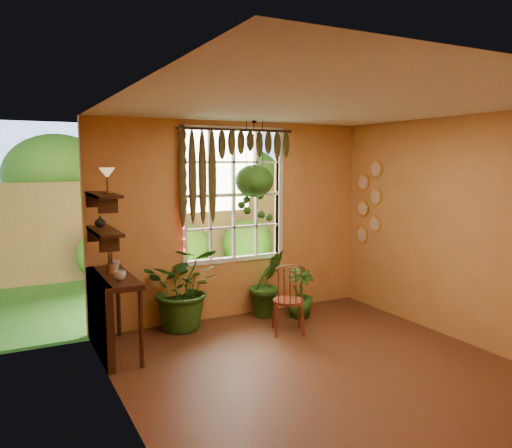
# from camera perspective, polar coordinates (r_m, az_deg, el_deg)

# --- Properties ---
(floor) EXTENTS (4.50, 4.50, 0.00)m
(floor) POSITION_cam_1_polar(r_m,az_deg,el_deg) (5.36, 8.27, -16.66)
(floor) COLOR #502C17
(floor) RESTS_ON ground
(ceiling) EXTENTS (4.50, 4.50, 0.00)m
(ceiling) POSITION_cam_1_polar(r_m,az_deg,el_deg) (4.94, 8.85, 13.37)
(ceiling) COLOR silver
(ceiling) RESTS_ON wall_back
(wall_back) EXTENTS (4.00, 0.00, 4.00)m
(wall_back) POSITION_cam_1_polar(r_m,az_deg,el_deg) (6.90, -2.47, 0.43)
(wall_back) COLOR #D08B47
(wall_back) RESTS_ON floor
(wall_left) EXTENTS (0.00, 4.50, 4.50)m
(wall_left) POSITION_cam_1_polar(r_m,az_deg,el_deg) (4.15, -14.52, -4.33)
(wall_left) COLOR #D08B47
(wall_left) RESTS_ON floor
(wall_right) EXTENTS (0.00, 4.50, 4.50)m
(wall_right) POSITION_cam_1_polar(r_m,az_deg,el_deg) (6.35, 23.33, -0.75)
(wall_right) COLOR #D08B47
(wall_right) RESTS_ON floor
(window) EXTENTS (1.52, 0.10, 1.86)m
(window) POSITION_cam_1_polar(r_m,az_deg,el_deg) (6.90, -2.59, 3.34)
(window) COLOR white
(window) RESTS_ON wall_back
(valance_vine) EXTENTS (1.70, 0.12, 1.10)m
(valance_vine) POSITION_cam_1_polar(r_m,az_deg,el_deg) (6.74, -2.84, 8.16)
(valance_vine) COLOR #381C0F
(valance_vine) RESTS_ON window
(string_lights) EXTENTS (0.03, 0.03, 1.54)m
(string_lights) POSITION_cam_1_polar(r_m,az_deg,el_deg) (6.53, -8.33, 3.50)
(string_lights) COLOR #FF2633
(string_lights) RESTS_ON window
(wall_plates) EXTENTS (0.04, 0.32, 1.10)m
(wall_plates) POSITION_cam_1_polar(r_m,az_deg,el_deg) (7.56, 12.78, 2.37)
(wall_plates) COLOR #F1E8C4
(wall_plates) RESTS_ON wall_right
(counter_ledge) EXTENTS (0.40, 1.20, 0.90)m
(counter_ledge) POSITION_cam_1_polar(r_m,az_deg,el_deg) (5.88, -16.96, -9.03)
(counter_ledge) COLOR #381C0F
(counter_ledge) RESTS_ON floor
(shelf_lower) EXTENTS (0.25, 0.90, 0.04)m
(shelf_lower) POSITION_cam_1_polar(r_m,az_deg,el_deg) (5.71, -16.93, -0.79)
(shelf_lower) COLOR #381C0F
(shelf_lower) RESTS_ON wall_left
(shelf_upper) EXTENTS (0.25, 0.90, 0.04)m
(shelf_upper) POSITION_cam_1_polar(r_m,az_deg,el_deg) (5.67, -17.08, 3.22)
(shelf_upper) COLOR #381C0F
(shelf_upper) RESTS_ON wall_left
(backyard) EXTENTS (14.00, 10.00, 12.00)m
(backyard) POSITION_cam_1_polar(r_m,az_deg,el_deg) (11.32, -11.29, 2.59)
(backyard) COLOR #23611B
(backyard) RESTS_ON ground
(windsor_chair) EXTENTS (0.52, 0.53, 1.05)m
(windsor_chair) POSITION_cam_1_polar(r_m,az_deg,el_deg) (6.38, 3.73, -9.76)
(windsor_chair) COLOR maroon
(windsor_chair) RESTS_ON floor
(potted_plant_left) EXTENTS (1.23, 1.15, 1.10)m
(potted_plant_left) POSITION_cam_1_polar(r_m,az_deg,el_deg) (6.54, -8.20, -7.16)
(potted_plant_left) COLOR #1A4813
(potted_plant_left) RESTS_ON floor
(potted_plant_mid) EXTENTS (0.53, 0.43, 0.93)m
(potted_plant_mid) POSITION_cam_1_polar(r_m,az_deg,el_deg) (7.03, 1.28, -6.76)
(potted_plant_mid) COLOR #1A4813
(potted_plant_mid) RESTS_ON floor
(potted_plant_right) EXTENTS (0.41, 0.41, 0.69)m
(potted_plant_right) POSITION_cam_1_polar(r_m,az_deg,el_deg) (7.02, 5.05, -7.85)
(potted_plant_right) COLOR #1A4813
(potted_plant_right) RESTS_ON floor
(hanging_basket) EXTENTS (0.52, 0.52, 1.38)m
(hanging_basket) POSITION_cam_1_polar(r_m,az_deg,el_deg) (6.76, -0.21, 4.66)
(hanging_basket) COLOR black
(hanging_basket) RESTS_ON ceiling
(cup_a) EXTENTS (0.16, 0.16, 0.10)m
(cup_a) POSITION_cam_1_polar(r_m,az_deg,el_deg) (5.55, -15.28, -5.67)
(cup_a) COLOR silver
(cup_a) RESTS_ON counter_ledge
(cup_b) EXTENTS (0.14, 0.14, 0.11)m
(cup_b) POSITION_cam_1_polar(r_m,az_deg,el_deg) (6.08, -15.82, -4.55)
(cup_b) COLOR beige
(cup_b) RESTS_ON counter_ledge
(brush_jar) EXTENTS (0.09, 0.09, 0.33)m
(brush_jar) POSITION_cam_1_polar(r_m,az_deg,el_deg) (5.90, -16.29, -4.18)
(brush_jar) COLOR brown
(brush_jar) RESTS_ON counter_ledge
(shelf_vase) EXTENTS (0.15, 0.15, 0.13)m
(shelf_vase) POSITION_cam_1_polar(r_m,az_deg,el_deg) (5.97, -17.39, 0.32)
(shelf_vase) COLOR #B2AD99
(shelf_vase) RESTS_ON shelf_lower
(tiffany_lamp) EXTENTS (0.17, 0.17, 0.28)m
(tiffany_lamp) POSITION_cam_1_polar(r_m,az_deg,el_deg) (5.49, -16.66, 5.43)
(tiffany_lamp) COLOR brown
(tiffany_lamp) RESTS_ON shelf_upper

